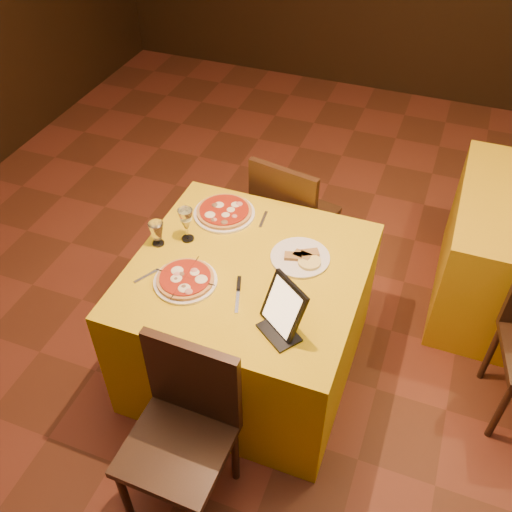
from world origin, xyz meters
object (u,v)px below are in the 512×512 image
(pizza_near, at_px, (185,280))
(wine_glass, at_px, (186,225))
(pizza_far, at_px, (224,212))
(main_table, at_px, (248,319))
(tablet, at_px, (284,306))
(chair_main_far, at_px, (296,216))
(water_glass, at_px, (157,234))
(chair_main_near, at_px, (177,448))

(pizza_near, distance_m, wine_glass, 0.32)
(pizza_far, bearing_deg, pizza_near, -87.00)
(main_table, bearing_deg, tablet, -45.90)
(chair_main_far, height_order, wine_glass, wine_glass)
(chair_main_far, xyz_separation_m, water_glass, (-0.48, -0.81, 0.36))
(water_glass, bearing_deg, main_table, -0.48)
(pizza_near, height_order, tablet, tablet)
(chair_main_far, relative_size, pizza_near, 3.05)
(wine_glass, bearing_deg, tablet, -30.29)
(chair_main_far, xyz_separation_m, wine_glass, (-0.36, -0.72, 0.39))
(main_table, relative_size, water_glass, 8.46)
(main_table, height_order, pizza_near, pizza_near)
(chair_main_near, relative_size, pizza_far, 2.79)
(main_table, distance_m, pizza_far, 0.58)
(pizza_far, bearing_deg, tablet, -48.98)
(pizza_far, xyz_separation_m, tablet, (0.53, -0.61, 0.10))
(pizza_far, bearing_deg, chair_main_far, 61.12)
(chair_main_near, distance_m, pizza_near, 0.74)
(pizza_near, height_order, wine_glass, wine_glass)
(water_glass, xyz_separation_m, tablet, (0.75, -0.28, 0.06))
(pizza_near, distance_m, pizza_far, 0.53)
(wine_glass, height_order, tablet, tablet)
(chair_main_far, height_order, pizza_far, chair_main_far)
(chair_main_near, distance_m, pizza_far, 1.23)
(tablet, bearing_deg, wine_glass, -174.56)
(main_table, height_order, wine_glass, wine_glass)
(tablet, bearing_deg, chair_main_far, 139.69)
(main_table, height_order, water_glass, water_glass)
(chair_main_far, xyz_separation_m, pizza_near, (-0.24, -1.00, 0.31))
(chair_main_near, xyz_separation_m, pizza_near, (-0.24, 0.63, 0.31))
(pizza_far, bearing_deg, wine_glass, -111.15)
(chair_main_far, bearing_deg, main_table, 100.47)
(chair_main_far, bearing_deg, pizza_near, 87.28)
(pizza_near, xyz_separation_m, tablet, (0.51, -0.09, 0.10))
(wine_glass, relative_size, tablet, 0.78)
(pizza_near, relative_size, tablet, 1.22)
(chair_main_far, distance_m, pizza_far, 0.63)
(chair_main_far, xyz_separation_m, tablet, (0.27, -1.09, 0.41))
(chair_main_near, xyz_separation_m, pizza_far, (-0.26, 1.16, 0.31))
(chair_main_near, distance_m, chair_main_far, 1.63)
(chair_main_far, distance_m, wine_glass, 0.90)
(chair_main_far, height_order, water_glass, chair_main_far)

